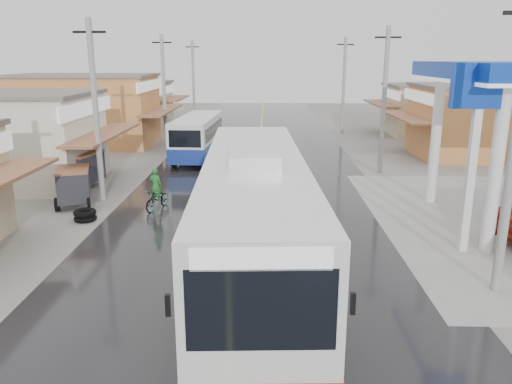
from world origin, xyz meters
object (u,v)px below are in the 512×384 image
tyre_stack (85,215)px  tricycle_far (73,185)px  second_bus (198,136)px  coach_bus (255,220)px  tricycle_near (81,168)px  cyclist (157,196)px

tyre_stack → tricycle_far: bearing=119.9°
second_bus → tyre_stack: (-2.83, -13.02, -1.22)m
coach_bus → tricycle_near: coach_bus is taller
second_bus → tyre_stack: bearing=-99.5°
second_bus → tricycle_far: 11.65m
coach_bus → tyre_stack: 9.11m
tricycle_far → tyre_stack: (1.20, -2.09, -0.73)m
coach_bus → cyclist: 8.55m
tricycle_near → tyre_stack: (1.97, -5.22, -0.80)m
cyclist → coach_bus: bearing=-39.5°
second_bus → coach_bus: bearing=-74.7°
coach_bus → tyre_stack: size_ratio=14.38×
cyclist → tyre_stack: 3.06m
tricycle_near → coach_bus: bearing=-38.5°
tyre_stack → cyclist: bearing=31.7°
coach_bus → second_bus: (-4.13, 18.65, -0.49)m
cyclist → second_bus: bearing=108.1°
second_bus → cyclist: (-0.24, -11.42, -0.84)m
tricycle_near → tyre_stack: 5.63m
coach_bus → tricycle_near: bearing=127.1°
second_bus → tricycle_near: second_bus is taller
tricycle_far → cyclist: bearing=-25.5°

